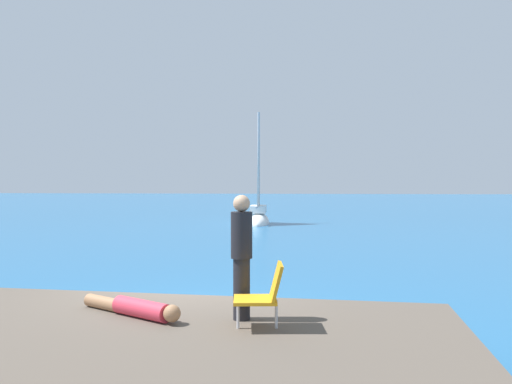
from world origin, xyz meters
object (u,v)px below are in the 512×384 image
Objects in this scene: sailboat_near at (258,217)px; beach_chair at (265,292)px; person_standing at (242,253)px; person_sunbather at (135,308)px.

beach_chair is at bearing -176.99° from sailboat_near.
sailboat_near is 22.58m from person_standing.
person_standing reaches higher than person_sunbather.
person_sunbather is (0.04, -22.46, 0.45)m from sailboat_near.
person_standing reaches higher than beach_chair.
sailboat_near reaches higher than person_sunbather.
beach_chair is at bearing -162.71° from person_sunbather.
person_standing is at bearing -55.40° from beach_chair.
person_sunbather is at bearing -19.15° from beach_chair.
beach_chair is (1.75, -0.42, 0.33)m from person_sunbather.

